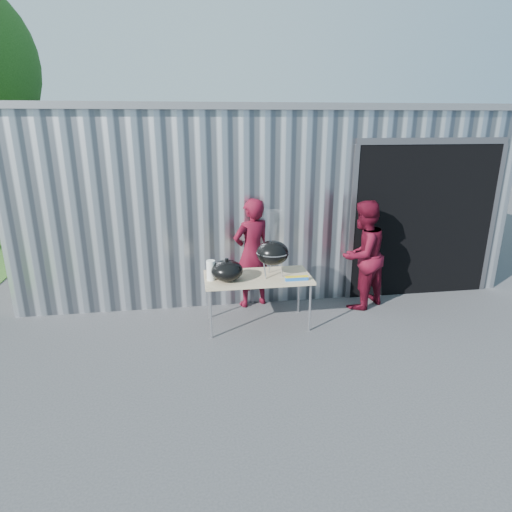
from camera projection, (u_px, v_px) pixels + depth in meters
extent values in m
plane|color=#3B3B3E|center=(237.00, 360.00, 5.34)|extent=(80.00, 80.00, 0.00)
cube|color=#B8BDC5|center=(249.00, 185.00, 9.43)|extent=(8.00, 6.00, 3.00)
cube|color=slate|center=(248.00, 111.00, 8.96)|extent=(8.20, 6.20, 0.10)
cube|color=black|center=(407.00, 215.00, 7.57)|extent=(2.40, 1.20, 2.50)
cube|color=#4C4C51|center=(433.00, 141.00, 6.64)|extent=(2.52, 0.08, 0.10)
cube|color=tan|center=(258.00, 277.00, 6.05)|extent=(1.50, 0.75, 0.04)
cylinder|color=silver|center=(211.00, 314.00, 5.77)|extent=(0.03, 0.03, 0.71)
cylinder|color=silver|center=(310.00, 308.00, 5.97)|extent=(0.03, 0.03, 0.71)
cylinder|color=silver|center=(209.00, 296.00, 6.36)|extent=(0.03, 0.03, 0.71)
cylinder|color=silver|center=(299.00, 291.00, 6.56)|extent=(0.03, 0.03, 0.71)
ellipsoid|color=black|center=(273.00, 253.00, 5.95)|extent=(0.45, 0.45, 0.34)
cylinder|color=silver|center=(273.00, 252.00, 5.95)|extent=(0.46, 0.46, 0.02)
cylinder|color=silver|center=(273.00, 251.00, 5.95)|extent=(0.44, 0.44, 0.01)
cylinder|color=silver|center=(271.00, 265.00, 6.15)|extent=(0.02, 0.02, 0.24)
cylinder|color=silver|center=(265.00, 270.00, 5.94)|extent=(0.02, 0.02, 0.24)
cylinder|color=silver|center=(282.00, 269.00, 5.97)|extent=(0.02, 0.02, 0.24)
cylinder|color=#C47546|center=(263.00, 251.00, 5.92)|extent=(0.02, 0.14, 0.02)
cylinder|color=#C47546|center=(266.00, 250.00, 5.93)|extent=(0.02, 0.14, 0.02)
cylinder|color=#C47546|center=(268.00, 250.00, 5.93)|extent=(0.02, 0.14, 0.02)
cylinder|color=#C47546|center=(271.00, 250.00, 5.94)|extent=(0.02, 0.14, 0.02)
cylinder|color=#C47546|center=(274.00, 250.00, 5.94)|extent=(0.02, 0.14, 0.02)
cylinder|color=#C47546|center=(277.00, 250.00, 5.95)|extent=(0.02, 0.14, 0.02)
cylinder|color=#C47546|center=(280.00, 250.00, 5.96)|extent=(0.02, 0.14, 0.02)
cylinder|color=#C47546|center=(282.00, 250.00, 5.96)|extent=(0.02, 0.14, 0.02)
cone|color=silver|center=(273.00, 230.00, 5.86)|extent=(0.20, 0.20, 0.55)
ellipsoid|color=black|center=(227.00, 271.00, 5.85)|extent=(0.44, 0.44, 0.29)
cylinder|color=black|center=(227.00, 260.00, 5.80)|extent=(0.05, 0.05, 0.03)
cylinder|color=white|center=(211.00, 270.00, 5.86)|extent=(0.12, 0.12, 0.28)
cube|color=white|center=(218.00, 270.00, 6.16)|extent=(0.20, 0.15, 0.10)
cube|color=#1B58B1|center=(297.00, 279.00, 5.88)|extent=(0.32, 0.05, 0.05)
cube|color=yellow|center=(297.00, 277.00, 5.87)|extent=(0.32, 0.05, 0.01)
imported|color=#4F0A19|center=(252.00, 253.00, 6.69)|extent=(0.74, 0.61, 1.74)
imported|color=#4F0A19|center=(362.00, 255.00, 6.64)|extent=(1.05, 0.98, 1.71)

